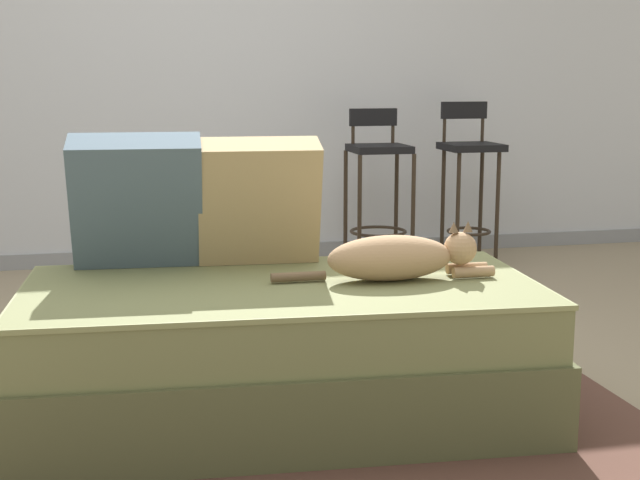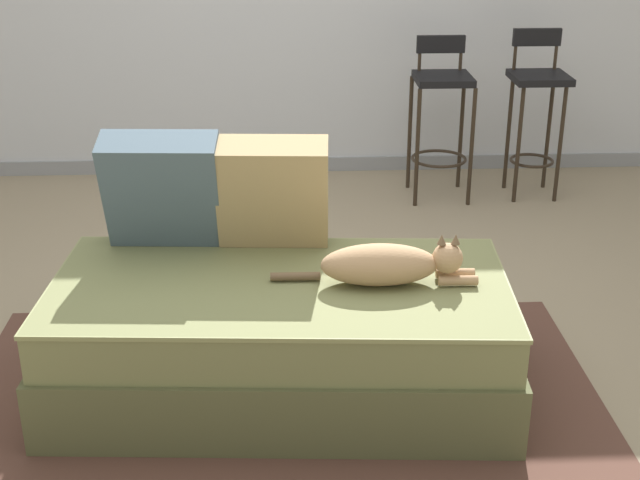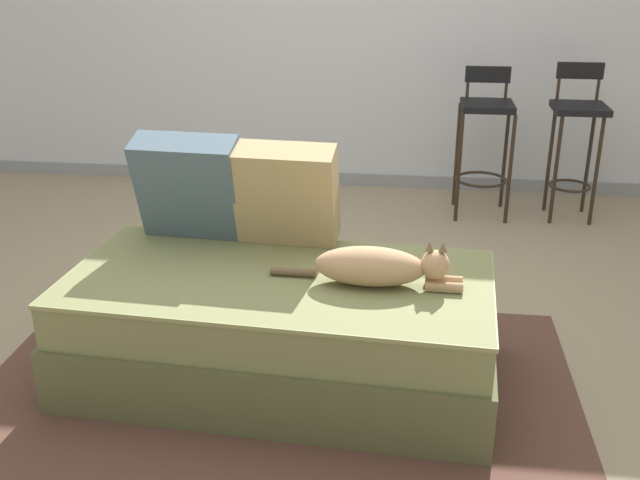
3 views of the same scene
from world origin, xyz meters
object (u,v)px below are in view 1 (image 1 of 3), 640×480
Objects in this scene: throw_pillow_corner at (137,201)px; throw_pillow_middle at (258,201)px; couch at (282,351)px; bar_stool_by_doorway at (470,168)px; bar_stool_near_window at (378,176)px; cat at (399,257)px.

throw_pillow_corner is 0.42m from throw_pillow_middle.
bar_stool_by_doorway reaches higher than couch.
couch is at bearing -86.20° from throw_pillow_middle.
throw_pillow_corner is 0.50× the size of bar_stool_near_window.
couch is 2.34× the size of cat.
bar_stool_near_window is at bearing 51.62° from throw_pillow_corner.
throw_pillow_middle is (-0.02, 0.33, 0.45)m from couch.
bar_stool_near_window is (0.97, 1.78, -0.13)m from throw_pillow_middle.
bar_stool_near_window is at bearing 61.43° from throw_pillow_middle.
throw_pillow_middle is 0.48× the size of bar_stool_near_window.
cat reaches higher than couch.
bar_stool_by_doorway reaches higher than bar_stool_near_window.
couch is 2.62m from bar_stool_by_doorway.
cat is at bearing -4.20° from couch.
throw_pillow_corner is 0.64× the size of cat.
throw_pillow_corner is at bearing 155.24° from cat.
throw_pillow_middle is 2.03m from bar_stool_near_window.
bar_stool_by_doorway reaches higher than cat.
throw_pillow_middle reaches higher than couch.
couch is 0.56m from throw_pillow_middle.
bar_stool_near_window reaches higher than cat.
cat is 2.41m from bar_stool_by_doorway.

